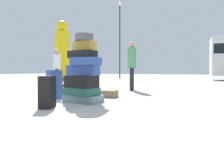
% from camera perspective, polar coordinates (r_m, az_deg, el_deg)
% --- Properties ---
extents(ground_plane, '(80.00, 80.00, 0.00)m').
position_cam_1_polar(ground_plane, '(4.24, -15.10, -8.11)').
color(ground_plane, '#9E9E99').
extents(suitcase_tower, '(0.92, 0.63, 1.47)m').
position_cam_1_polar(suitcase_tower, '(4.18, -8.61, 0.16)').
color(suitcase_tower, gray).
rests_on(suitcase_tower, ground).
extents(suitcase_maroon_left_side, '(0.62, 0.42, 0.24)m').
position_cam_1_polar(suitcase_maroon_left_side, '(6.78, -14.55, -3.70)').
color(suitcase_maroon_left_side, maroon).
rests_on(suitcase_maroon_left_side, ground).
extents(suitcase_brown_upright_blue, '(0.70, 0.40, 0.18)m').
position_cam_1_polar(suitcase_brown_upright_blue, '(5.04, -2.46, -5.61)').
color(suitcase_brown_upright_blue, olive).
rests_on(suitcase_brown_upright_blue, ground).
extents(suitcase_black_right_side, '(0.34, 0.40, 0.58)m').
position_cam_1_polar(suitcase_black_right_side, '(3.71, -18.63, -4.90)').
color(suitcase_black_right_side, black).
rests_on(suitcase_black_right_side, ground).
extents(suitcase_cream_foreground_near, '(0.62, 0.37, 0.22)m').
position_cam_1_polar(suitcase_cream_foreground_near, '(5.15, -9.51, -5.28)').
color(suitcase_cream_foreground_near, beige).
rests_on(suitcase_cream_foreground_near, ground).
extents(suitcase_navy_behind_tower, '(0.25, 0.36, 0.69)m').
position_cam_1_polar(suitcase_navy_behind_tower, '(4.81, -16.77, -2.88)').
color(suitcase_navy_behind_tower, '#334F99').
rests_on(suitcase_navy_behind_tower, ground).
extents(person_bearded_onlooker, '(0.30, 0.34, 1.70)m').
position_cam_1_polar(person_bearded_onlooker, '(6.72, 5.91, 3.88)').
color(person_bearded_onlooker, black).
rests_on(person_bearded_onlooker, ground).
extents(person_tourist_with_camera, '(0.30, 0.30, 1.57)m').
position_cam_1_polar(person_tourist_with_camera, '(8.31, -16.04, 2.78)').
color(person_tourist_with_camera, black).
rests_on(person_tourist_with_camera, ground).
extents(yellow_dummy_statue, '(1.60, 1.60, 4.70)m').
position_cam_1_polar(yellow_dummy_statue, '(15.95, -14.64, 6.11)').
color(yellow_dummy_statue, yellow).
rests_on(yellow_dummy_statue, ground).
extents(lamp_post, '(0.36, 0.36, 7.11)m').
position_cam_1_polar(lamp_post, '(18.26, 2.33, 13.21)').
color(lamp_post, '#333338').
rests_on(lamp_post, ground).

